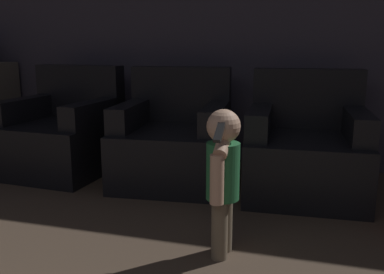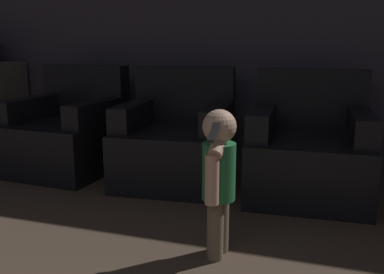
{
  "view_description": "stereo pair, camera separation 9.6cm",
  "coord_description": "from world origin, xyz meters",
  "px_view_note": "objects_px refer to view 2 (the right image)",
  "views": [
    {
      "loc": [
        0.9,
        0.49,
        1.12
      ],
      "look_at": [
        0.12,
        3.15,
        0.52
      ],
      "focal_mm": 40.0,
      "sensor_mm": 36.0,
      "label": 1
    },
    {
      "loc": [
        0.99,
        0.52,
        1.12
      ],
      "look_at": [
        0.12,
        3.15,
        0.52
      ],
      "focal_mm": 40.0,
      "sensor_mm": 36.0,
      "label": 2
    }
  ],
  "objects_px": {
    "armchair_left": "(68,134)",
    "armchair_right": "(308,152)",
    "armchair_middle": "(176,142)",
    "person_toddler": "(218,172)"
  },
  "relations": [
    {
      "from": "armchair_middle",
      "to": "armchair_left",
      "type": "bearing_deg",
      "value": 174.56
    },
    {
      "from": "armchair_left",
      "to": "person_toddler",
      "type": "xyz_separation_m",
      "value": [
        1.71,
        -1.16,
        0.15
      ]
    },
    {
      "from": "armchair_right",
      "to": "person_toddler",
      "type": "height_order",
      "value": "armchair_right"
    },
    {
      "from": "armchair_middle",
      "to": "armchair_right",
      "type": "distance_m",
      "value": 1.06
    },
    {
      "from": "armchair_left",
      "to": "armchair_right",
      "type": "xyz_separation_m",
      "value": [
        2.11,
        -0.0,
        0.0
      ]
    },
    {
      "from": "armchair_left",
      "to": "armchair_middle",
      "type": "bearing_deg",
      "value": 3.21
    },
    {
      "from": "armchair_left",
      "to": "armchair_middle",
      "type": "xyz_separation_m",
      "value": [
        1.05,
        -0.0,
        0.0
      ]
    },
    {
      "from": "armchair_right",
      "to": "person_toddler",
      "type": "xyz_separation_m",
      "value": [
        -0.4,
        -1.16,
        0.15
      ]
    },
    {
      "from": "armchair_middle",
      "to": "armchair_right",
      "type": "height_order",
      "value": "same"
    },
    {
      "from": "armchair_middle",
      "to": "armchair_right",
      "type": "xyz_separation_m",
      "value": [
        1.06,
        0.0,
        0.0
      ]
    }
  ]
}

